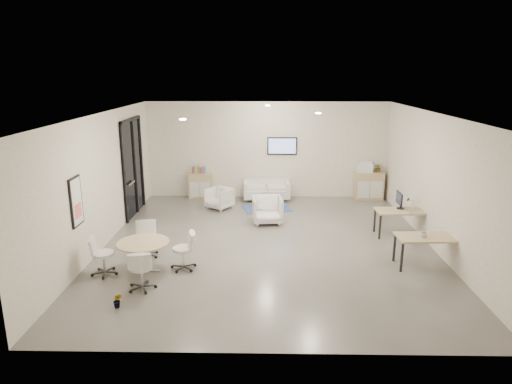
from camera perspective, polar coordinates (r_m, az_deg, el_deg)
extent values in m
cube|color=#57554F|center=(11.51, 1.43, -8.44)|extent=(8.00, 9.00, 0.80)
cube|color=white|center=(10.59, 1.57, 11.86)|extent=(8.00, 9.00, 0.80)
cube|color=beige|center=(15.68, 1.39, 5.49)|extent=(8.00, 0.80, 3.20)
cube|color=beige|center=(6.22, 1.78, -9.39)|extent=(8.00, 0.80, 3.20)
cube|color=beige|center=(11.70, -20.60, 1.30)|extent=(0.80, 9.00, 3.20)
cube|color=beige|center=(11.76, 23.47, 1.08)|extent=(0.80, 9.00, 3.20)
cube|color=black|center=(13.90, -15.14, 3.03)|extent=(0.02, 1.90, 2.85)
cube|color=black|center=(13.69, -15.46, 8.71)|extent=(0.06, 1.90, 0.08)
cube|color=black|center=(13.05, -16.14, 2.20)|extent=(0.06, 0.08, 2.85)
cube|color=black|center=(14.76, -14.11, 3.76)|extent=(0.06, 0.08, 2.85)
cube|color=black|center=(14.04, -14.90, 3.16)|extent=(0.06, 0.07, 2.85)
cube|color=#B2B2B7|center=(13.55, -15.31, 1.09)|extent=(0.04, 0.60, 0.05)
cube|color=black|center=(10.12, -21.58, -1.11)|extent=(0.04, 0.54, 1.04)
cube|color=white|center=(10.11, -21.46, -1.11)|extent=(0.01, 0.46, 0.96)
cube|color=#ED656D|center=(10.16, -21.34, -2.20)|extent=(0.01, 0.32, 0.30)
cube|color=black|center=(15.24, 3.29, 5.77)|extent=(0.98, 0.05, 0.58)
cube|color=#93ADFF|center=(15.21, 3.29, 5.75)|extent=(0.90, 0.01, 0.50)
cylinder|color=#FFEAC6|center=(9.77, -9.15, 8.96)|extent=(0.14, 0.14, 0.03)
cylinder|color=#FFEAC6|center=(11.19, 7.79, 9.74)|extent=(0.14, 0.14, 0.03)
cylinder|color=#FFEAC6|center=(13.61, 1.46, 10.76)|extent=(0.14, 0.14, 0.03)
cube|color=tan|center=(15.46, -6.96, 0.81)|extent=(0.76, 0.38, 0.85)
cube|color=silver|center=(15.32, -7.69, 0.32)|extent=(0.32, 0.02, 0.51)
cube|color=silver|center=(15.27, -6.40, 0.31)|extent=(0.32, 0.02, 0.51)
cube|color=tan|center=(15.67, 13.91, 0.81)|extent=(0.93, 0.43, 0.93)
cube|color=silver|center=(15.43, 13.29, 0.28)|extent=(0.39, 0.02, 0.56)
cube|color=silver|center=(15.53, 14.83, 0.27)|extent=(0.39, 0.02, 0.56)
cube|color=red|center=(15.38, -7.89, 2.75)|extent=(0.04, 0.14, 0.22)
cube|color=#337FCC|center=(15.37, -7.68, 2.75)|extent=(0.04, 0.14, 0.22)
cube|color=gold|center=(15.36, -7.47, 2.75)|extent=(0.04, 0.14, 0.22)
cube|color=#4CB24C|center=(15.35, -7.26, 2.75)|extent=(0.04, 0.14, 0.22)
cube|color=#CC6619|center=(15.34, -7.05, 2.75)|extent=(0.04, 0.14, 0.22)
cube|color=purple|center=(15.34, -6.84, 2.75)|extent=(0.04, 0.14, 0.22)
cube|color=#E54C7F|center=(15.33, -6.63, 2.75)|extent=(0.04, 0.14, 0.22)
cube|color=teal|center=(15.32, -6.42, 2.75)|extent=(0.04, 0.14, 0.22)
cube|color=white|center=(15.50, 13.43, 3.03)|extent=(0.58, 0.50, 0.30)
cube|color=white|center=(15.46, 13.47, 3.70)|extent=(0.43, 0.38, 0.06)
cube|color=silver|center=(15.16, 1.32, -0.11)|extent=(1.55, 0.83, 0.28)
cube|color=silver|center=(15.37, 1.32, 1.19)|extent=(1.52, 0.25, 0.28)
cube|color=silver|center=(15.14, -1.29, 0.42)|extent=(0.17, 0.76, 0.57)
cube|color=silver|center=(15.14, 3.92, 0.39)|extent=(0.17, 0.76, 0.57)
cube|color=navy|center=(14.26, 1.33, -2.05)|extent=(1.61, 1.26, 0.01)
imported|color=silver|center=(14.22, -4.61, -0.67)|extent=(0.94, 0.93, 0.71)
imported|color=silver|center=(12.82, 1.44, -2.11)|extent=(0.87, 0.83, 0.83)
cube|color=tan|center=(12.34, 17.78, -2.27)|extent=(1.35, 0.72, 0.04)
cube|color=black|center=(12.02, 15.22, -4.25)|extent=(0.05, 0.05, 0.65)
cube|color=black|center=(12.37, 20.74, -4.16)|extent=(0.05, 0.05, 0.65)
cube|color=black|center=(12.54, 14.61, -3.41)|extent=(0.05, 0.05, 0.65)
cube|color=black|center=(12.88, 19.93, -3.35)|extent=(0.05, 0.05, 0.65)
cube|color=tan|center=(10.58, 20.71, -5.31)|extent=(1.37, 0.73, 0.04)
cube|color=black|center=(10.26, 17.76, -7.77)|extent=(0.05, 0.05, 0.66)
cube|color=black|center=(10.68, 24.21, -7.49)|extent=(0.05, 0.05, 0.66)
cube|color=black|center=(10.77, 16.91, -6.61)|extent=(0.05, 0.05, 0.66)
cube|color=black|center=(11.17, 23.09, -6.40)|extent=(0.05, 0.05, 0.66)
cylinder|color=black|center=(12.47, 17.60, -1.94)|extent=(0.20, 0.20, 0.02)
cube|color=black|center=(12.43, 17.64, -1.42)|extent=(0.04, 0.03, 0.24)
cube|color=black|center=(12.38, 17.48, -0.75)|extent=(0.03, 0.50, 0.32)
cylinder|color=tan|center=(9.96, -13.94, -6.19)|extent=(1.10, 1.10, 0.04)
cylinder|color=#B2B2B7|center=(10.08, -13.82, -7.97)|extent=(0.10, 0.10, 0.63)
cube|color=#B2B2B7|center=(10.20, -13.71, -9.53)|extent=(0.64, 0.06, 0.03)
cube|color=#B2B2B7|center=(10.20, -13.71, -9.53)|extent=(0.06, 0.64, 0.03)
imported|color=#3F7F3F|center=(15.62, 15.04, 2.88)|extent=(0.31, 0.33, 0.23)
imported|color=#3F7F3F|center=(8.86, -16.89, -13.31)|extent=(0.17, 0.30, 0.13)
imported|color=white|center=(10.47, 20.26, -4.97)|extent=(0.15, 0.13, 0.14)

